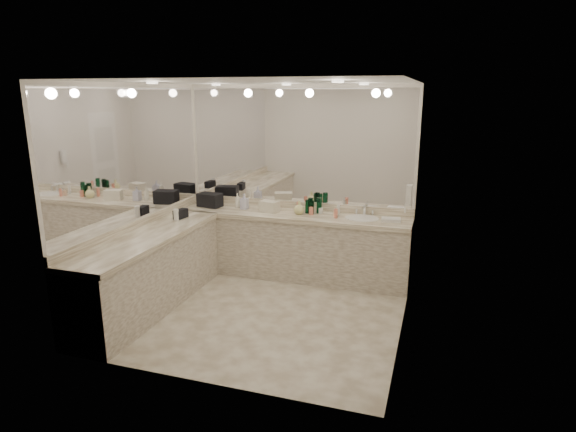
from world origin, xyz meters
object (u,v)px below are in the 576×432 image
(sink, at_px, (362,219))
(cream_cosmetic_case, at_px, (269,206))
(wall_phone, at_px, (409,195))
(soap_bottle_c, at_px, (299,208))
(hand_towel, at_px, (391,220))
(soap_bottle_b, at_px, (244,201))
(black_toiletry_bag, at_px, (210,200))
(soap_bottle_a, at_px, (238,200))

(sink, xyz_separation_m, cream_cosmetic_case, (-1.27, -0.02, 0.08))
(wall_phone, distance_m, soap_bottle_c, 1.56)
(hand_towel, height_order, soap_bottle_c, soap_bottle_c)
(cream_cosmetic_case, xyz_separation_m, soap_bottle_b, (-0.39, 0.05, 0.04))
(soap_bottle_b, bearing_deg, sink, -0.86)
(black_toiletry_bag, bearing_deg, cream_cosmetic_case, -1.19)
(soap_bottle_b, bearing_deg, hand_towel, -1.55)
(cream_cosmetic_case, xyz_separation_m, hand_towel, (1.65, -0.01, -0.05))
(soap_bottle_a, bearing_deg, black_toiletry_bag, -168.09)
(sink, height_order, black_toiletry_bag, black_toiletry_bag)
(sink, bearing_deg, soap_bottle_a, 177.44)
(hand_towel, xyz_separation_m, soap_bottle_c, (-1.22, 0.00, 0.07))
(sink, distance_m, soap_bottle_b, 1.67)
(sink, height_order, cream_cosmetic_case, cream_cosmetic_case)
(sink, distance_m, soap_bottle_c, 0.85)
(soap_bottle_a, bearing_deg, cream_cosmetic_case, -11.14)
(black_toiletry_bag, bearing_deg, hand_towel, -0.61)
(sink, xyz_separation_m, hand_towel, (0.38, -0.03, 0.02))
(black_toiletry_bag, height_order, soap_bottle_a, soap_bottle_a)
(wall_phone, relative_size, soap_bottle_b, 1.09)
(sink, distance_m, cream_cosmetic_case, 1.27)
(hand_towel, relative_size, soap_bottle_b, 1.09)
(black_toiletry_bag, relative_size, soap_bottle_a, 1.61)
(soap_bottle_a, height_order, soap_bottle_b, soap_bottle_b)
(soap_bottle_c, bearing_deg, hand_towel, -0.01)
(black_toiletry_bag, bearing_deg, soap_bottle_b, 3.07)
(sink, bearing_deg, soap_bottle_b, 179.14)
(black_toiletry_bag, relative_size, soap_bottle_c, 1.80)
(cream_cosmetic_case, relative_size, soap_bottle_a, 1.25)
(hand_towel, distance_m, soap_bottle_a, 2.17)
(sink, distance_m, black_toiletry_bag, 2.18)
(sink, relative_size, soap_bottle_c, 2.41)
(cream_cosmetic_case, bearing_deg, wall_phone, 2.21)
(cream_cosmetic_case, relative_size, soap_bottle_c, 1.40)
(cream_cosmetic_case, xyz_separation_m, soap_bottle_a, (-0.52, 0.10, 0.03))
(wall_phone, bearing_deg, soap_bottle_b, 166.97)
(soap_bottle_a, distance_m, soap_bottle_c, 0.95)
(sink, distance_m, wall_phone, 0.91)
(black_toiletry_bag, bearing_deg, wall_phone, -10.11)
(cream_cosmetic_case, relative_size, hand_towel, 1.07)
(sink, relative_size, black_toiletry_bag, 1.33)
(wall_phone, distance_m, soap_bottle_b, 2.35)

